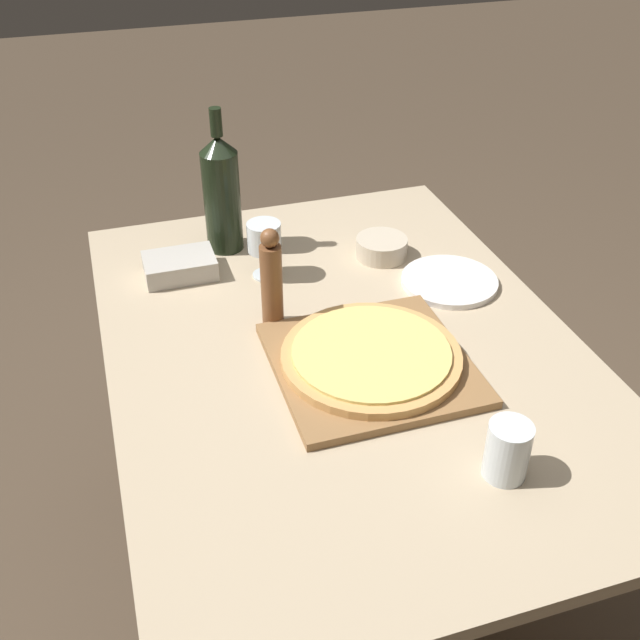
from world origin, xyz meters
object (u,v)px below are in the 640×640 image
(wine_bottle, at_px, (222,193))
(pepper_mill, at_px, (271,280))
(pizza, at_px, (371,355))
(wine_glass, at_px, (264,239))
(small_bowl, at_px, (382,247))

(wine_bottle, relative_size, pepper_mill, 1.58)
(pizza, bearing_deg, wine_glass, 105.77)
(wine_bottle, bearing_deg, pepper_mill, -85.17)
(pepper_mill, bearing_deg, wine_glass, 80.51)
(pepper_mill, relative_size, wine_glass, 1.64)
(wine_bottle, distance_m, small_bowl, 0.40)
(small_bowl, bearing_deg, wine_bottle, 155.87)
(pepper_mill, distance_m, wine_glass, 0.19)
(pepper_mill, xyz_separation_m, small_bowl, (0.32, 0.19, -0.08))
(wine_bottle, height_order, small_bowl, wine_bottle)
(wine_glass, relative_size, small_bowl, 1.09)
(small_bowl, bearing_deg, wine_glass, -179.20)
(wine_bottle, xyz_separation_m, wine_glass, (0.06, -0.16, -0.05))
(pizza, xyz_separation_m, small_bowl, (0.18, 0.40, -0.01))
(pizza, xyz_separation_m, wine_glass, (-0.11, 0.39, 0.07))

